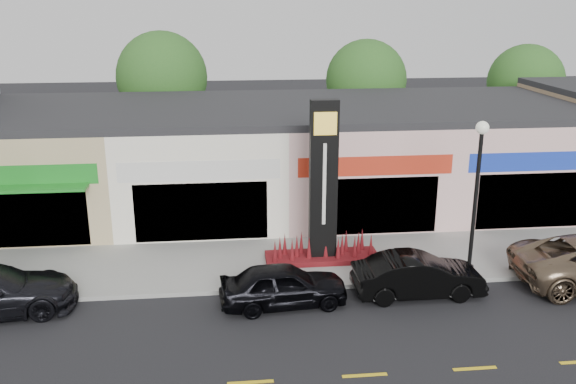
% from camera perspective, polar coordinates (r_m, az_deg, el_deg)
% --- Properties ---
extents(ground, '(120.00, 120.00, 0.00)m').
position_cam_1_polar(ground, '(19.01, -3.95, -12.21)').
color(ground, black).
rests_on(ground, ground).
extents(sidewalk, '(52.00, 4.30, 0.15)m').
position_cam_1_polar(sidewalk, '(22.86, -4.37, -6.67)').
color(sidewalk, gray).
rests_on(sidewalk, ground).
extents(curb, '(52.00, 0.20, 0.15)m').
position_cam_1_polar(curb, '(20.83, -4.17, -9.18)').
color(curb, gray).
rests_on(curb, ground).
extents(shop_beige, '(7.00, 10.85, 4.80)m').
position_cam_1_polar(shop_beige, '(29.95, -21.40, 2.71)').
color(shop_beige, tan).
rests_on(shop_beige, ground).
extents(shop_cream, '(7.00, 10.01, 4.80)m').
position_cam_1_polar(shop_cream, '(28.88, -7.89, 3.25)').
color(shop_cream, white).
rests_on(shop_cream, ground).
extents(shop_pink_w, '(7.00, 10.01, 4.80)m').
position_cam_1_polar(shop_pink_w, '(29.46, 5.87, 3.61)').
color(shop_pink_w, '#D6A7A3').
rests_on(shop_pink_w, ground).
extents(shop_pink_e, '(7.00, 10.01, 4.80)m').
position_cam_1_polar(shop_pink_e, '(31.62, 18.42, 3.75)').
color(shop_pink_e, '#D6A7A3').
rests_on(shop_pink_e, ground).
extents(tree_rear_west, '(5.20, 5.20, 7.83)m').
position_cam_1_polar(tree_rear_west, '(36.44, -11.71, 10.51)').
color(tree_rear_west, '#382619').
rests_on(tree_rear_west, ground).
extents(tree_rear_mid, '(4.80, 4.80, 7.29)m').
position_cam_1_polar(tree_rear_mid, '(37.27, 7.31, 10.35)').
color(tree_rear_mid, '#382619').
rests_on(tree_rear_mid, ground).
extents(tree_rear_east, '(4.60, 4.60, 6.94)m').
position_cam_1_polar(tree_rear_east, '(40.74, 21.32, 9.55)').
color(tree_rear_east, '#382619').
rests_on(tree_rear_east, ground).
extents(lamp_east_near, '(0.44, 0.44, 5.47)m').
position_cam_1_polar(lamp_east_near, '(21.63, 17.27, 0.76)').
color(lamp_east_near, black).
rests_on(lamp_east_near, sidewalk).
extents(pylon_sign, '(4.20, 1.30, 6.00)m').
position_cam_1_polar(pylon_sign, '(22.17, 3.29, -1.31)').
color(pylon_sign, '#580F0F').
rests_on(pylon_sign, sidewalk).
extents(car_black_sedan, '(2.00, 4.22, 1.39)m').
position_cam_1_polar(car_black_sedan, '(19.73, -0.42, -8.71)').
color(car_black_sedan, black).
rests_on(car_black_sedan, ground).
extents(car_black_conv, '(1.55, 4.33, 1.42)m').
position_cam_1_polar(car_black_conv, '(20.79, 12.07, -7.66)').
color(car_black_conv, black).
rests_on(car_black_conv, ground).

